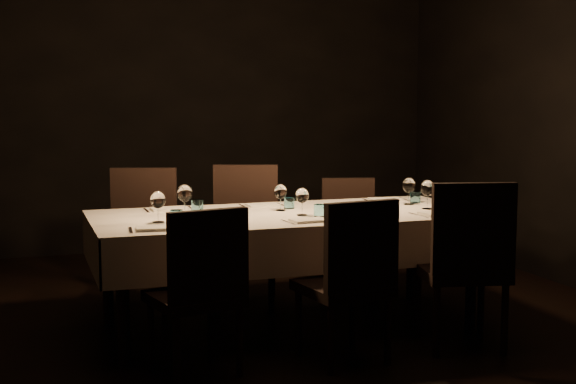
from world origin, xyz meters
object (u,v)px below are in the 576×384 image
object	(u,v)px
dining_table	(288,224)
chair_far_left	(142,232)
chair_near_left	(200,284)
chair_near_right	(466,259)
chair_near_center	(351,274)
chair_far_right	(350,228)
chair_far_center	(245,228)

from	to	relation	value
dining_table	chair_far_left	distance (m)	1.20
chair_near_left	chair_near_right	xyz separation A→B (m)	(1.60, -0.04, 0.04)
chair_near_center	chair_near_right	world-z (taller)	chair_near_right
chair_near_right	chair_far_right	distance (m)	1.66
chair_near_right	chair_far_center	distance (m)	1.81
chair_near_left	chair_far_center	bearing A→B (deg)	-125.94
chair_near_left	chair_far_right	xyz separation A→B (m)	(1.55, 1.61, -0.03)
chair_far_right	chair_near_center	bearing A→B (deg)	-98.27
chair_near_center	chair_far_left	world-z (taller)	chair_far_left
dining_table	chair_near_left	bearing A→B (deg)	-134.82
chair_far_left	chair_far_right	xyz separation A→B (m)	(1.63, 0.01, -0.06)
chair_far_left	chair_far_center	xyz separation A→B (m)	(0.75, -0.09, 0.00)
dining_table	chair_near_left	world-z (taller)	chair_near_left
chair_far_left	chair_far_center	world-z (taller)	chair_far_center
chair_near_left	chair_near_right	size ratio (longest dim) A/B	0.91
chair_near_left	chair_near_right	bearing A→B (deg)	166.43
chair_near_center	chair_far_right	xyz separation A→B (m)	(0.70, 1.67, -0.04)
chair_near_right	chair_far_right	size ratio (longest dim) A/B	1.17
chair_near_right	chair_far_left	world-z (taller)	chair_near_right
dining_table	chair_far_left	size ratio (longest dim) A/B	2.52
chair_near_right	chair_far_center	size ratio (longest dim) A/B	1.02
dining_table	chair_near_center	size ratio (longest dim) A/B	2.65
dining_table	chair_far_center	xyz separation A→B (m)	(-0.08, 0.76, -0.14)
dining_table	chair_near_left	size ratio (longest dim) A/B	2.70
dining_table	chair_near_center	xyz separation A→B (m)	(0.10, -0.81, -0.16)
dining_table	chair_near_center	bearing A→B (deg)	-83.16
dining_table	chair_far_center	bearing A→B (deg)	95.94
chair_near_center	chair_far_right	size ratio (longest dim) A/B	1.09
chair_near_center	chair_far_center	bearing A→B (deg)	-92.32
chair_near_center	chair_far_left	distance (m)	1.90
chair_near_right	chair_far_left	distance (m)	2.35
chair_near_right	chair_far_left	size ratio (longest dim) A/B	1.03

